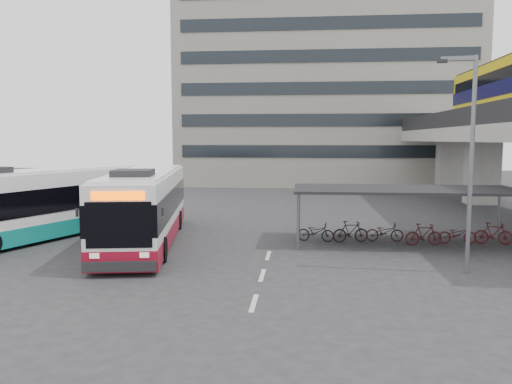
# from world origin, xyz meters

# --- Properties ---
(ground) EXTENTS (120.00, 120.00, 0.00)m
(ground) POSITION_xyz_m (0.00, 0.00, 0.00)
(ground) COLOR #28282B
(ground) RESTS_ON ground
(bike_shelter) EXTENTS (10.00, 4.00, 2.54)m
(bike_shelter) POSITION_xyz_m (8.47, 3.00, 1.44)
(bike_shelter) COLOR #595B60
(bike_shelter) RESTS_ON ground
(office_block) EXTENTS (30.00, 15.00, 25.00)m
(office_block) POSITION_xyz_m (6.00, 36.00, 12.50)
(office_block) COLOR gray
(office_block) RESTS_ON ground
(road_markings) EXTENTS (0.15, 7.60, 0.01)m
(road_markings) POSITION_xyz_m (2.50, -3.00, 0.01)
(road_markings) COLOR beige
(road_markings) RESTS_ON ground
(bus_main) EXTENTS (4.51, 12.25, 3.55)m
(bus_main) POSITION_xyz_m (-3.29, 2.09, 1.65)
(bus_main) COLOR white
(bus_main) RESTS_ON ground
(bus_teal) EXTENTS (6.82, 12.15, 3.56)m
(bus_teal) POSITION_xyz_m (-8.52, 2.83, 1.65)
(bus_teal) COLOR white
(bus_teal) RESTS_ON ground
(pedestrian) EXTENTS (0.48, 0.70, 1.87)m
(pedestrian) POSITION_xyz_m (-3.99, -0.91, 0.94)
(pedestrian) COLOR black
(pedestrian) RESTS_ON ground
(lamp_post) EXTENTS (1.34, 0.29, 7.59)m
(lamp_post) POSITION_xyz_m (9.62, -1.99, 4.33)
(lamp_post) COLOR #595B60
(lamp_post) RESTS_ON ground
(sign_totem_north) EXTENTS (0.57, 0.18, 2.62)m
(sign_totem_north) POSITION_xyz_m (-13.82, 7.59, 1.35)
(sign_totem_north) COLOR #A70A0F
(sign_totem_north) RESTS_ON ground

